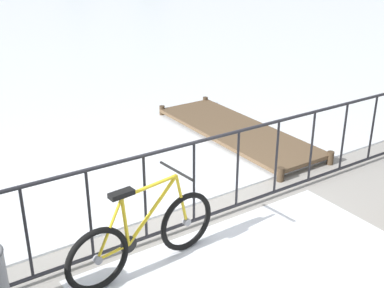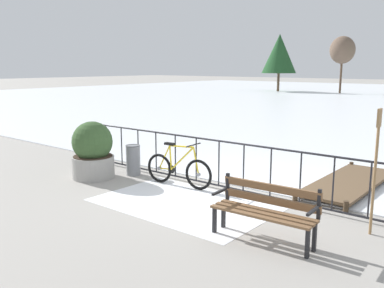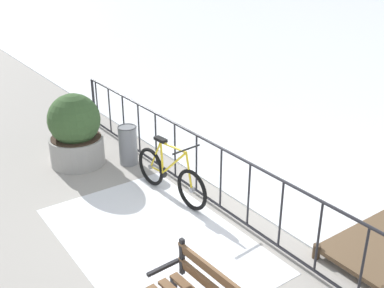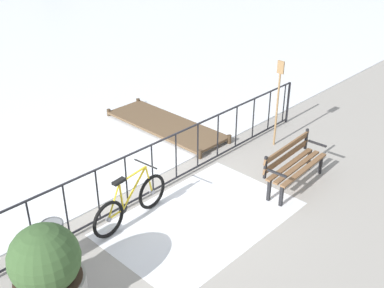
% 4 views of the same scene
% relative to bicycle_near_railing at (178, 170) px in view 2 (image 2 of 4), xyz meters
% --- Properties ---
extents(ground_plane, '(160.00, 160.00, 0.00)m').
position_rel_bicycle_near_railing_xyz_m(ground_plane, '(0.83, 0.36, -0.37)').
color(ground_plane, '#9E9991').
extents(snow_patch, '(3.38, 2.20, 0.01)m').
position_rel_bicycle_near_railing_xyz_m(snow_patch, '(0.88, -0.84, -0.36)').
color(snow_patch, white).
rests_on(snow_patch, ground).
extents(railing_fence, '(9.06, 0.06, 1.07)m').
position_rel_bicycle_near_railing_xyz_m(railing_fence, '(0.83, 0.36, 0.19)').
color(railing_fence, '#232328').
rests_on(railing_fence, ground).
extents(bicycle_near_railing, '(1.71, 0.52, 0.97)m').
position_rel_bicycle_near_railing_xyz_m(bicycle_near_railing, '(0.00, 0.00, 0.00)').
color(bicycle_near_railing, black).
rests_on(bicycle_near_railing, ground).
extents(park_bench, '(1.62, 0.56, 0.89)m').
position_rel_bicycle_near_railing_xyz_m(park_bench, '(2.92, -1.34, 0.14)').
color(park_bench, brown).
rests_on(park_bench, ground).
extents(planter_with_shrub, '(0.98, 0.98, 1.34)m').
position_rel_bicycle_near_railing_xyz_m(planter_with_shrub, '(-2.01, -0.74, 0.27)').
color(planter_with_shrub, '#9E9B96').
rests_on(planter_with_shrub, ground).
extents(trash_bin, '(0.35, 0.35, 0.73)m').
position_rel_bicycle_near_railing_xyz_m(trash_bin, '(-1.47, 0.03, 0.00)').
color(trash_bin, gray).
rests_on(trash_bin, ground).
extents(oar_upright, '(0.04, 0.16, 1.98)m').
position_rel_bicycle_near_railing_xyz_m(oar_upright, '(4.10, -0.12, 0.77)').
color(oar_upright, '#937047').
rests_on(oar_upright, ground).
extents(wooden_dock, '(1.10, 3.31, 0.20)m').
position_rel_bicycle_near_railing_xyz_m(wooden_dock, '(2.95, 2.27, -0.25)').
color(wooden_dock, brown).
rests_on(wooden_dock, ground).
extents(tree_east_mid, '(2.34, 2.34, 5.36)m').
position_rel_bicycle_near_railing_xyz_m(tree_east_mid, '(-8.72, 33.61, 3.69)').
color(tree_east_mid, brown).
rests_on(tree_east_mid, ground).
extents(tree_far_east, '(3.49, 3.49, 5.78)m').
position_rel_bicycle_near_railing_xyz_m(tree_far_east, '(-14.72, 32.49, 3.45)').
color(tree_far_east, brown).
rests_on(tree_far_east, ground).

